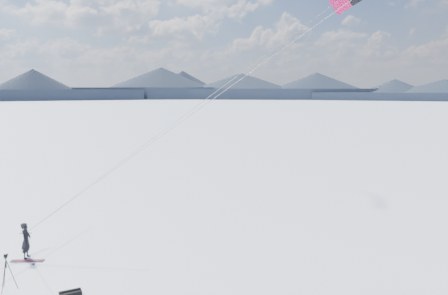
# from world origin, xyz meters

# --- Properties ---
(snowkiter) EXTENTS (0.49, 0.66, 1.66)m
(snowkiter) POSITION_xyz_m (-1.35, 3.81, 0.00)
(snowkiter) COLOR black
(snowkiter) RESTS_ON ground
(snowboard) EXTENTS (1.51, 0.44, 0.04)m
(snowboard) POSITION_xyz_m (-1.10, 3.39, 0.02)
(snowboard) COLOR maroon
(snowboard) RESTS_ON ground
(tripod) EXTENTS (0.66, 0.60, 1.44)m
(tripod) POSITION_xyz_m (-0.35, 0.62, 0.92)
(tripod) COLOR black
(tripod) RESTS_ON ground
(gear_bag_a) EXTENTS (0.86, 0.74, 0.35)m
(gear_bag_a) POSITION_xyz_m (2.40, 0.11, 0.16)
(gear_bag_a) COLOR black
(gear_bag_a) RESTS_ON ground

